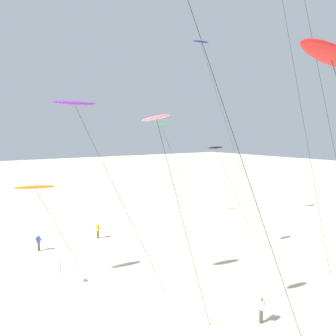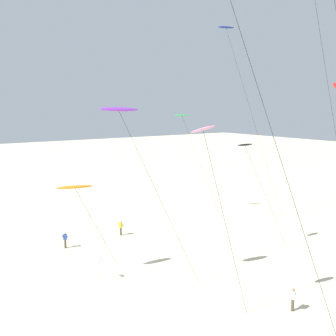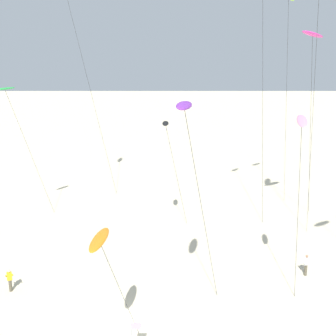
# 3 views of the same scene
# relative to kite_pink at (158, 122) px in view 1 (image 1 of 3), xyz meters

# --- Properties ---
(ground_plane) EXTENTS (260.00, 260.00, 0.00)m
(ground_plane) POSITION_rel_kite_pink_xyz_m (-8.68, -0.11, -12.48)
(ground_plane) COLOR beige
(kite_pink) EXTENTS (1.80, 3.97, 13.08)m
(kite_pink) POSITION_rel_kite_pink_xyz_m (0.00, 0.00, 0.00)
(kite_pink) COLOR pink
(kite_pink) RESTS_ON ground
(kite_magenta) EXTENTS (4.72, 8.61, 17.77)m
(kite_magenta) POSITION_rel_kite_pink_xyz_m (3.71, 11.43, 4.75)
(kite_magenta) COLOR #D8339E
(kite_magenta) RESTS_ON ground
(kite_navy) EXTENTS (3.86, 8.58, 23.58)m
(kite_navy) POSITION_rel_kite_pink_xyz_m (-16.62, 17.17, 10.37)
(kite_navy) COLOR navy
(kite_navy) RESTS_ON ground
(kite_black) EXTENTS (2.31, 5.28, 10.63)m
(kite_black) POSITION_rel_kite_pink_xyz_m (-7.53, 11.49, -2.18)
(kite_black) COLOR black
(kite_black) RESTS_ON ground
(kite_red) EXTENTS (3.37, 7.30, 15.54)m
(kite_red) POSITION_rel_kite_pink_xyz_m (8.36, 2.67, 2.34)
(kite_red) COLOR red
(kite_red) RESTS_ON ground
(kite_green) EXTENTS (2.92, 5.60, 13.12)m
(kite_green) POSITION_rel_kite_pink_xyz_m (-21.14, 14.12, 0.21)
(kite_green) COLOR green
(kite_green) RESTS_ON ground
(kite_purple) EXTENTS (3.24, 7.17, 14.18)m
(kite_purple) POSITION_rel_kite_pink_xyz_m (-6.56, -2.50, 1.34)
(kite_purple) COLOR purple
(kite_purple) RESTS_ON ground
(kite_orange) EXTENTS (2.05, 4.94, 7.92)m
(kite_orange) POSITION_rel_kite_pink_xyz_m (-10.68, -4.49, -4.79)
(kite_orange) COLOR orange
(kite_orange) RESTS_ON ground
(kite_flyer_nearest) EXTENTS (0.63, 0.61, 1.67)m
(kite_flyer_nearest) POSITION_rel_kite_pink_xyz_m (2.93, 5.79, -11.59)
(kite_flyer_nearest) COLOR #4C4738
(kite_flyer_nearest) RESTS_ON ground
(kite_flyer_middle) EXTENTS (0.71, 0.72, 1.67)m
(kite_flyer_middle) POSITION_rel_kite_pink_xyz_m (-18.05, -2.89, -11.59)
(kite_flyer_middle) COLOR #4C4738
(kite_flyer_middle) RESTS_ON ground
(kite_flyer_furthest) EXTENTS (0.66, 0.65, 1.67)m
(kite_flyer_furthest) POSITION_rel_kite_pink_xyz_m (-18.42, 3.58, -11.59)
(kite_flyer_furthest) COLOR #4C4738
(kite_flyer_furthest) RESTS_ON ground
(marker_flag) EXTENTS (0.57, 0.05, 2.10)m
(marker_flag) POSITION_rel_kite_pink_xyz_m (-9.23, -3.13, -10.99)
(marker_flag) COLOR gray
(marker_flag) RESTS_ON ground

